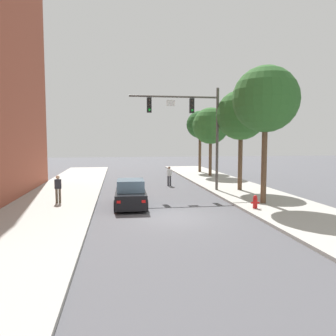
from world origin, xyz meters
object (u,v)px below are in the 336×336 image
at_px(fire_hydrant, 255,202).
at_px(street_tree_nearest, 266,100).
at_px(pedestrian_sidewalk_left_walker, 58,188).
at_px(pedestrian_crossing_road, 169,175).
at_px(street_tree_second, 241,115).
at_px(traffic_signal_mast, 193,120).
at_px(car_lead_black, 131,194).
at_px(street_tree_farthest, 200,125).
at_px(street_tree_third, 211,126).

distance_m(fire_hydrant, street_tree_nearest, 5.92).
height_order(pedestrian_sidewalk_left_walker, pedestrian_crossing_road, pedestrian_sidewalk_left_walker).
xyz_separation_m(fire_hydrant, street_tree_second, (1.64, 6.52, 5.15)).
distance_m(traffic_signal_mast, car_lead_black, 8.07).
bearing_deg(street_tree_second, fire_hydrant, -104.13).
bearing_deg(street_tree_farthest, street_tree_third, -89.80).
bearing_deg(traffic_signal_mast, car_lead_black, -135.71).
height_order(traffic_signal_mast, street_tree_second, traffic_signal_mast).
distance_m(traffic_signal_mast, street_tree_nearest, 6.27).
xyz_separation_m(street_tree_third, street_tree_farthest, (-0.02, 4.33, 0.32)).
bearing_deg(pedestrian_crossing_road, car_lead_black, -113.36).
relative_size(traffic_signal_mast, car_lead_black, 1.75).
xyz_separation_m(traffic_signal_mast, street_tree_second, (3.55, -0.28, 0.32)).
xyz_separation_m(traffic_signal_mast, car_lead_black, (-4.74, -4.62, -4.62)).
xyz_separation_m(pedestrian_crossing_road, street_tree_second, (4.71, -3.93, 4.75)).
xyz_separation_m(pedestrian_sidewalk_left_walker, street_tree_nearest, (11.94, -1.83, 5.10)).
distance_m(traffic_signal_mast, fire_hydrant, 8.56).
bearing_deg(street_tree_second, traffic_signal_mast, 175.48).
distance_m(street_tree_nearest, street_tree_farthest, 19.44).
bearing_deg(fire_hydrant, car_lead_black, 161.82).
relative_size(pedestrian_crossing_road, street_tree_nearest, 0.21).
bearing_deg(street_tree_third, street_tree_nearest, -94.28).
xyz_separation_m(street_tree_nearest, street_tree_farthest, (1.11, 19.40, -0.53)).
relative_size(pedestrian_crossing_road, fire_hydrant, 2.28).
bearing_deg(car_lead_black, street_tree_third, 58.13).
relative_size(pedestrian_sidewalk_left_walker, street_tree_second, 0.22).
bearing_deg(street_tree_third, traffic_signal_mast, -113.19).
xyz_separation_m(traffic_signal_mast, pedestrian_crossing_road, (-1.16, 3.65, -4.43)).
relative_size(pedestrian_crossing_road, street_tree_third, 0.23).
height_order(pedestrian_crossing_road, street_tree_third, street_tree_third).
relative_size(fire_hydrant, street_tree_second, 0.10).
relative_size(traffic_signal_mast, street_tree_third, 1.06).
height_order(car_lead_black, street_tree_farthest, street_tree_farthest).
bearing_deg(pedestrian_sidewalk_left_walker, street_tree_nearest, -8.73).
bearing_deg(street_tree_nearest, traffic_signal_mast, 118.87).
relative_size(street_tree_nearest, street_tree_second, 1.08).
bearing_deg(street_tree_farthest, street_tree_nearest, -93.28).
distance_m(street_tree_nearest, street_tree_second, 5.21).
relative_size(street_tree_third, street_tree_farthest, 0.99).
bearing_deg(fire_hydrant, pedestrian_crossing_road, 106.36).
bearing_deg(traffic_signal_mast, pedestrian_crossing_road, 107.69).
height_order(traffic_signal_mast, street_tree_nearest, street_tree_nearest).
bearing_deg(traffic_signal_mast, street_tree_third, 66.81).
bearing_deg(street_tree_second, pedestrian_crossing_road, 140.16).
relative_size(car_lead_black, street_tree_second, 0.58).
bearing_deg(street_tree_third, pedestrian_sidewalk_left_walker, -134.61).
bearing_deg(pedestrian_sidewalk_left_walker, traffic_signal_mast, 21.98).
xyz_separation_m(pedestrian_sidewalk_left_walker, street_tree_second, (12.48, 3.33, 4.60)).
relative_size(car_lead_black, fire_hydrant, 5.95).
relative_size(car_lead_black, street_tree_farthest, 0.60).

